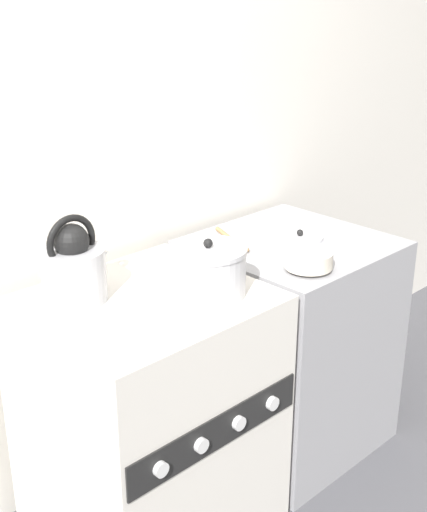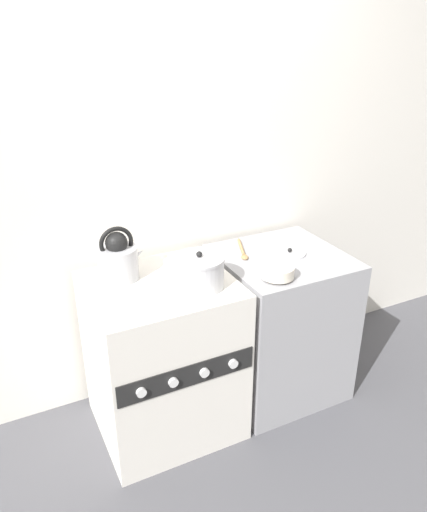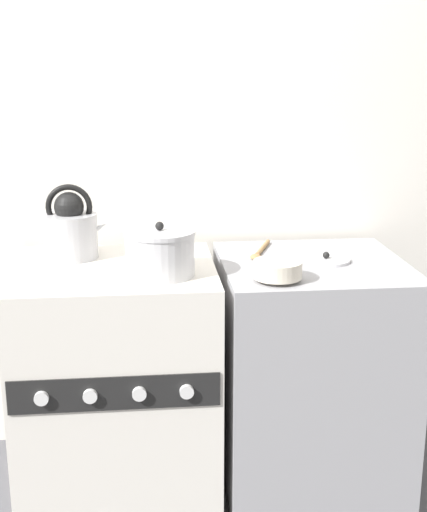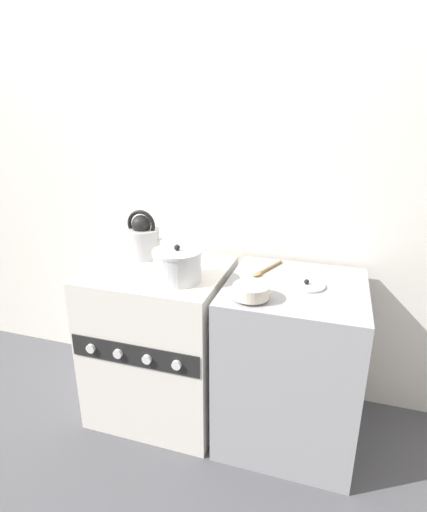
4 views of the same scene
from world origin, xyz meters
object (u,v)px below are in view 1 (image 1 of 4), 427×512
object	(u,v)px
cooking_pot	(208,271)
loose_pot_lid	(300,237)
stove	(150,417)
enamel_bowl	(309,260)
kettle	(74,267)

from	to	relation	value
cooking_pot	loose_pot_lid	bearing A→B (deg)	12.12
cooking_pot	stove	bearing A→B (deg)	144.46
cooking_pot	enamel_bowl	bearing A→B (deg)	-12.98
enamel_bowl	cooking_pot	bearing A→B (deg)	167.02
stove	loose_pot_lid	size ratio (longest dim) A/B	4.94
stove	enamel_bowl	distance (m)	0.71
cooking_pot	enamel_bowl	size ratio (longest dim) A/B	1.47
stove	kettle	bearing A→B (deg)	138.13
cooking_pot	loose_pot_lid	xyz separation A→B (m)	(0.58, 0.12, -0.07)
stove	loose_pot_lid	xyz separation A→B (m)	(0.73, 0.02, 0.41)
kettle	enamel_bowl	size ratio (longest dim) A/B	1.67
stove	kettle	size ratio (longest dim) A/B	3.17
stove	loose_pot_lid	world-z (taller)	loose_pot_lid
stove	enamel_bowl	bearing A→B (deg)	-20.42
kettle	loose_pot_lid	xyz separation A→B (m)	(0.88, -0.12, -0.10)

